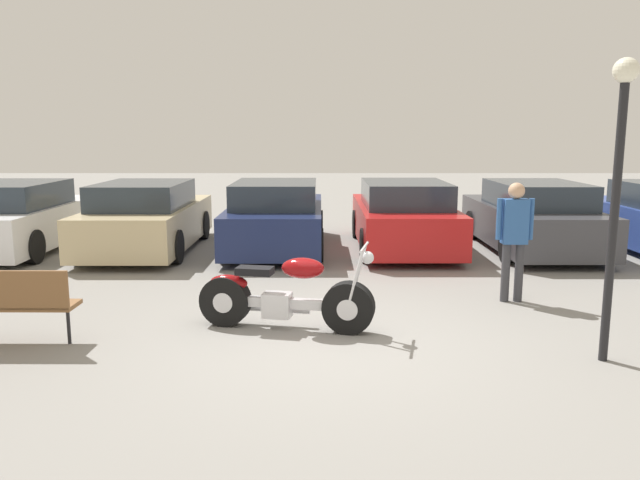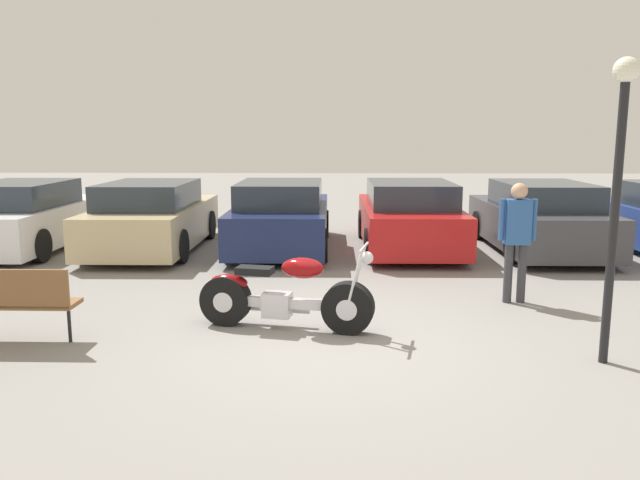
{
  "view_description": "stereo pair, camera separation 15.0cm",
  "coord_description": "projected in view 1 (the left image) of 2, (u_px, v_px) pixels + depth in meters",
  "views": [
    {
      "loc": [
        -0.14,
        -6.79,
        2.38
      ],
      "look_at": [
        -0.17,
        2.02,
        0.85
      ],
      "focal_mm": 35.0,
      "sensor_mm": 36.0,
      "label": 1
    },
    {
      "loc": [
        0.01,
        -6.79,
        2.38
      ],
      "look_at": [
        -0.17,
        2.02,
        0.85
      ],
      "focal_mm": 35.0,
      "sensor_mm": 36.0,
      "label": 2
    }
  ],
  "objects": [
    {
      "name": "ground_plane",
      "position": [
        334.0,
        344.0,
        7.09
      ],
      "size": [
        60.0,
        60.0,
        0.0
      ],
      "primitive_type": "plane",
      "color": "gray"
    },
    {
      "name": "motorcycle",
      "position": [
        285.0,
        297.0,
        7.57
      ],
      "size": [
        2.17,
        0.86,
        1.07
      ],
      "color": "black",
      "rests_on": "ground_plane"
    },
    {
      "name": "parked_car_white",
      "position": [
        21.0,
        218.0,
        12.6
      ],
      "size": [
        1.92,
        4.36,
        1.4
      ],
      "color": "white",
      "rests_on": "ground_plane"
    },
    {
      "name": "parked_car_champagne",
      "position": [
        149.0,
        219.0,
        12.58
      ],
      "size": [
        1.92,
        4.36,
        1.4
      ],
      "color": "#C6B284",
      "rests_on": "ground_plane"
    },
    {
      "name": "parked_car_navy",
      "position": [
        278.0,
        217.0,
        12.74
      ],
      "size": [
        1.92,
        4.36,
        1.4
      ],
      "color": "#19234C",
      "rests_on": "ground_plane"
    },
    {
      "name": "parked_car_red",
      "position": [
        405.0,
        217.0,
        12.77
      ],
      "size": [
        1.92,
        4.36,
        1.4
      ],
      "color": "red",
      "rests_on": "ground_plane"
    },
    {
      "name": "parked_car_dark_grey",
      "position": [
        534.0,
        218.0,
        12.63
      ],
      "size": [
        1.92,
        4.36,
        1.4
      ],
      "color": "#3D3D42",
      "rests_on": "ground_plane"
    },
    {
      "name": "park_bench",
      "position": [
        0.0,
        299.0,
        6.94
      ],
      "size": [
        1.67,
        0.41,
        0.89
      ],
      "color": "brown",
      "rests_on": "ground_plane"
    },
    {
      "name": "lamp_post",
      "position": [
        621.0,
        164.0,
        6.22
      ],
      "size": [
        0.25,
        0.25,
        3.1
      ],
      "color": "black",
      "rests_on": "ground_plane"
    },
    {
      "name": "person_standing",
      "position": [
        516.0,
        232.0,
        8.7
      ],
      "size": [
        0.52,
        0.23,
        1.69
      ],
      "color": "#38383D",
      "rests_on": "ground_plane"
    }
  ]
}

